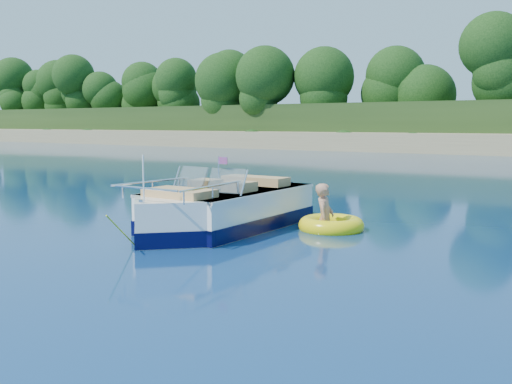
# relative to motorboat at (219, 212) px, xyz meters

# --- Properties ---
(ground) EXTENTS (160.00, 160.00, 0.00)m
(ground) POSITION_rel_motorboat_xyz_m (0.23, -1.49, -0.38)
(ground) COLOR #0A2148
(ground) RESTS_ON ground
(motorboat) EXTENTS (2.15, 5.84, 1.94)m
(motorboat) POSITION_rel_motorboat_xyz_m (0.00, 0.00, 0.00)
(motorboat) COLOR white
(motorboat) RESTS_ON ground
(tow_tube) EXTENTS (1.46, 1.46, 0.37)m
(tow_tube) POSITION_rel_motorboat_xyz_m (2.04, 1.31, -0.28)
(tow_tube) COLOR yellow
(tow_tube) RESTS_ON ground
(boy) EXTENTS (0.61, 0.93, 1.68)m
(boy) POSITION_rel_motorboat_xyz_m (1.92, 1.24, -0.38)
(boy) COLOR tan
(boy) RESTS_ON ground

